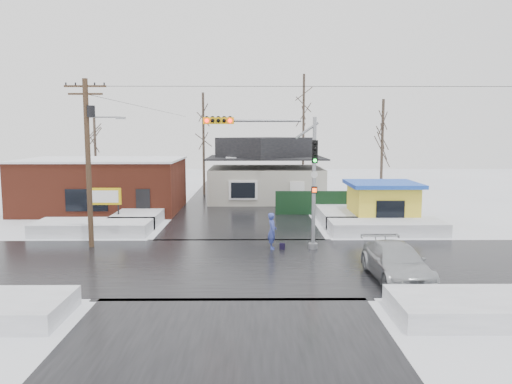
{
  "coord_description": "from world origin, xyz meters",
  "views": [
    {
      "loc": [
        0.72,
        -23.12,
        6.25
      ],
      "look_at": [
        0.95,
        3.56,
        3.0
      ],
      "focal_mm": 35.0,
      "sensor_mm": 36.0,
      "label": 1
    }
  ],
  "objects_px": {
    "traffic_signal": "(284,164)",
    "utility_pole": "(89,153)",
    "marquee_sign": "(104,198)",
    "pedestrian": "(272,231)",
    "kiosk": "(382,203)",
    "car": "(396,263)"
  },
  "relations": [
    {
      "from": "kiosk",
      "to": "car",
      "type": "distance_m",
      "value": 12.96
    },
    {
      "from": "utility_pole",
      "to": "car",
      "type": "relative_size",
      "value": 1.75
    },
    {
      "from": "traffic_signal",
      "to": "kiosk",
      "type": "relative_size",
      "value": 1.52
    },
    {
      "from": "marquee_sign",
      "to": "car",
      "type": "relative_size",
      "value": 0.49
    },
    {
      "from": "utility_pole",
      "to": "kiosk",
      "type": "height_order",
      "value": "utility_pole"
    },
    {
      "from": "pedestrian",
      "to": "marquee_sign",
      "type": "bearing_deg",
      "value": 56.25
    },
    {
      "from": "traffic_signal",
      "to": "utility_pole",
      "type": "xyz_separation_m",
      "value": [
        -10.36,
        0.53,
        0.57
      ]
    },
    {
      "from": "car",
      "to": "pedestrian",
      "type": "bearing_deg",
      "value": 129.77
    },
    {
      "from": "traffic_signal",
      "to": "car",
      "type": "xyz_separation_m",
      "value": [
        4.39,
        -5.63,
        -3.79
      ]
    },
    {
      "from": "utility_pole",
      "to": "kiosk",
      "type": "distance_m",
      "value": 18.95
    },
    {
      "from": "kiosk",
      "to": "car",
      "type": "height_order",
      "value": "kiosk"
    },
    {
      "from": "utility_pole",
      "to": "traffic_signal",
      "type": "bearing_deg",
      "value": -2.95
    },
    {
      "from": "kiosk",
      "to": "pedestrian",
      "type": "xyz_separation_m",
      "value": [
        -7.7,
        -7.08,
        -0.49
      ]
    },
    {
      "from": "utility_pole",
      "to": "car",
      "type": "bearing_deg",
      "value": -22.69
    },
    {
      "from": "traffic_signal",
      "to": "utility_pole",
      "type": "bearing_deg",
      "value": 177.05
    },
    {
      "from": "marquee_sign",
      "to": "kiosk",
      "type": "relative_size",
      "value": 0.55
    },
    {
      "from": "marquee_sign",
      "to": "pedestrian",
      "type": "distance_m",
      "value": 12.68
    },
    {
      "from": "traffic_signal",
      "to": "marquee_sign",
      "type": "height_order",
      "value": "traffic_signal"
    },
    {
      "from": "utility_pole",
      "to": "marquee_sign",
      "type": "xyz_separation_m",
      "value": [
        -1.07,
        5.99,
        -3.19
      ]
    },
    {
      "from": "traffic_signal",
      "to": "pedestrian",
      "type": "xyz_separation_m",
      "value": [
        -0.63,
        -0.05,
        -3.57
      ]
    },
    {
      "from": "marquee_sign",
      "to": "kiosk",
      "type": "xyz_separation_m",
      "value": [
        18.5,
        0.5,
        -0.46
      ]
    },
    {
      "from": "kiosk",
      "to": "car",
      "type": "relative_size",
      "value": 0.89
    }
  ]
}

